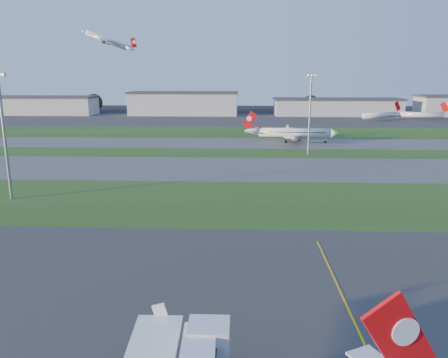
{
  "coord_description": "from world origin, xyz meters",
  "views": [
    {
      "loc": [
        -7.0,
        -34.24,
        25.12
      ],
      "look_at": [
        -10.03,
        42.34,
        7.0
      ],
      "focal_mm": 35.0,
      "sensor_mm": 36.0,
      "label": 1
    }
  ],
  "objects_px": {
    "airliner_taxiing": "(294,133)",
    "light_mast_centre": "(310,109)",
    "mini_jet_near": "(381,115)",
    "mini_jet_far": "(419,115)",
    "light_mast_west": "(4,128)"
  },
  "relations": [
    {
      "from": "airliner_taxiing",
      "to": "light_mast_centre",
      "type": "relative_size",
      "value": 1.32
    },
    {
      "from": "mini_jet_near",
      "to": "light_mast_centre",
      "type": "height_order",
      "value": "light_mast_centre"
    },
    {
      "from": "light_mast_centre",
      "to": "mini_jet_far",
      "type": "bearing_deg",
      "value": 55.18
    },
    {
      "from": "light_mast_west",
      "to": "mini_jet_far",
      "type": "bearing_deg",
      "value": 48.8
    },
    {
      "from": "mini_jet_far",
      "to": "light_mast_west",
      "type": "height_order",
      "value": "light_mast_west"
    },
    {
      "from": "airliner_taxiing",
      "to": "light_mast_west",
      "type": "bearing_deg",
      "value": 55.17
    },
    {
      "from": "mini_jet_far",
      "to": "light_mast_west",
      "type": "xyz_separation_m",
      "value": [
        -151.09,
        -172.57,
        11.53
      ]
    },
    {
      "from": "mini_jet_near",
      "to": "light_mast_west",
      "type": "height_order",
      "value": "light_mast_west"
    },
    {
      "from": "mini_jet_far",
      "to": "light_mast_centre",
      "type": "relative_size",
      "value": 1.06
    },
    {
      "from": "airliner_taxiing",
      "to": "light_mast_centre",
      "type": "bearing_deg",
      "value": 98.32
    },
    {
      "from": "airliner_taxiing",
      "to": "mini_jet_far",
      "type": "distance_m",
      "value": 122.1
    },
    {
      "from": "mini_jet_near",
      "to": "light_mast_centre",
      "type": "distance_m",
      "value": 128.01
    },
    {
      "from": "airliner_taxiing",
      "to": "mini_jet_far",
      "type": "bearing_deg",
      "value": -128.03
    },
    {
      "from": "mini_jet_far",
      "to": "light_mast_centre",
      "type": "height_order",
      "value": "light_mast_centre"
    },
    {
      "from": "light_mast_west",
      "to": "light_mast_centre",
      "type": "xyz_separation_m",
      "value": [
        70.0,
        56.0,
        0.0
      ]
    }
  ]
}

